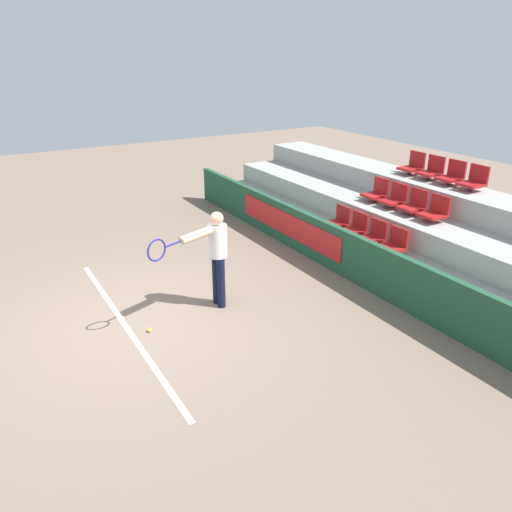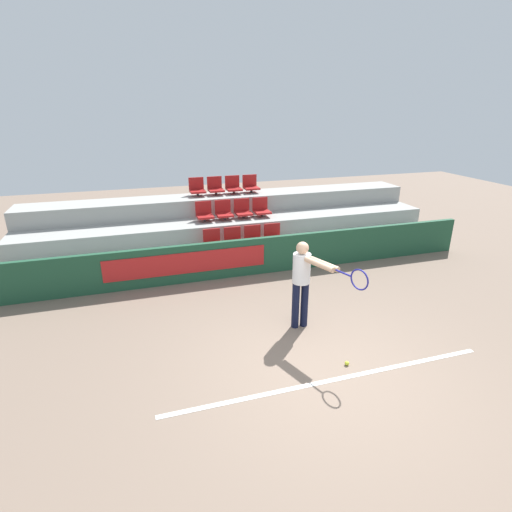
{
  "view_description": "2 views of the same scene",
  "coord_description": "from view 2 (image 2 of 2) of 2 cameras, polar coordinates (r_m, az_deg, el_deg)",
  "views": [
    {
      "loc": [
        6.61,
        -1.86,
        3.86
      ],
      "look_at": [
        -0.07,
        2.11,
        0.61
      ],
      "focal_mm": 35.0,
      "sensor_mm": 36.0,
      "label": 1
    },
    {
      "loc": [
        -2.44,
        -4.38,
        3.68
      ],
      "look_at": [
        -0.31,
        2.46,
        0.96
      ],
      "focal_mm": 28.0,
      "sensor_mm": 36.0,
      "label": 2
    }
  ],
  "objects": [
    {
      "name": "stadium_chair_10",
      "position": [
        11.34,
        -3.27,
        9.91
      ],
      "size": [
        0.41,
        0.42,
        0.48
      ],
      "color": "#333333",
      "rests_on": "bleacher_tier_back"
    },
    {
      "name": "tennis_ball",
      "position": [
        6.37,
        12.86,
        -14.71
      ],
      "size": [
        0.07,
        0.07,
        0.07
      ],
      "color": "#CCDB33",
      "rests_on": "ground"
    },
    {
      "name": "tennis_player",
      "position": [
        6.74,
        6.93,
        -3.05
      ],
      "size": [
        0.63,
        1.43,
        1.58
      ],
      "rotation": [
        0.0,
        0.0,
        0.35
      ],
      "color": "black",
      "rests_on": "ground"
    },
    {
      "name": "stadium_chair_7",
      "position": [
        10.65,
        0.77,
        6.75
      ],
      "size": [
        0.41,
        0.42,
        0.48
      ],
      "color": "#333333",
      "rests_on": "bleacher_tier_middle"
    },
    {
      "name": "stadium_chair_8",
      "position": [
        11.14,
        -8.42,
        9.52
      ],
      "size": [
        0.41,
        0.42,
        0.48
      ],
      "color": "#333333",
      "rests_on": "bleacher_tier_back"
    },
    {
      "name": "stadium_chair_0",
      "position": [
        9.5,
        -6.2,
        2.04
      ],
      "size": [
        0.41,
        0.42,
        0.48
      ],
      "color": "#333333",
      "rests_on": "bleacher_tier_front"
    },
    {
      "name": "bleacher_tier_front",
      "position": [
        9.69,
        -1.54,
        -0.07
      ],
      "size": [
        10.66,
        0.98,
        0.45
      ],
      "color": "#9E9E99",
      "rests_on": "ground"
    },
    {
      "name": "stadium_chair_6",
      "position": [
        10.51,
        -1.89,
        6.55
      ],
      "size": [
        0.41,
        0.42,
        0.48
      ],
      "color": "#333333",
      "rests_on": "bleacher_tier_middle"
    },
    {
      "name": "court_baseline",
      "position": [
        6.06,
        10.91,
        -16.99
      ],
      "size": [
        4.94,
        0.08,
        0.01
      ],
      "color": "white",
      "rests_on": "ground"
    },
    {
      "name": "bleacher_tier_back",
      "position": [
        11.37,
        -4.28,
        5.42
      ],
      "size": [
        10.66,
        0.98,
        1.34
      ],
      "color": "#9E9E99",
      "rests_on": "ground"
    },
    {
      "name": "stadium_chair_9",
      "position": [
        11.23,
        -5.82,
        9.73
      ],
      "size": [
        0.41,
        0.42,
        0.48
      ],
      "color": "#333333",
      "rests_on": "bleacher_tier_back"
    },
    {
      "name": "stadium_chair_3",
      "position": [
        9.88,
        2.52,
        2.9
      ],
      "size": [
        0.41,
        0.42,
        0.48
      ],
      "color": "#333333",
      "rests_on": "bleacher_tier_front"
    },
    {
      "name": "barrier_wall",
      "position": [
        9.1,
        -0.77,
        -0.1
      ],
      "size": [
        11.06,
        0.14,
        0.86
      ],
      "color": "#1E4C33",
      "rests_on": "ground"
    },
    {
      "name": "stadium_chair_11",
      "position": [
        11.47,
        -0.76,
        10.07
      ],
      "size": [
        0.41,
        0.42,
        0.48
      ],
      "color": "#333333",
      "rests_on": "bleacher_tier_back"
    },
    {
      "name": "ground_plane",
      "position": [
        6.22,
        9.91,
        -15.84
      ],
      "size": [
        30.0,
        30.0,
        0.0
      ],
      "primitive_type": "plane",
      "color": "#7A6656"
    },
    {
      "name": "stadium_chair_1",
      "position": [
        9.6,
        -3.22,
        2.34
      ],
      "size": [
        0.41,
        0.42,
        0.48
      ],
      "color": "#333333",
      "rests_on": "bleacher_tier_front"
    },
    {
      "name": "stadium_chair_5",
      "position": [
        10.39,
        -4.61,
        6.33
      ],
      "size": [
        0.41,
        0.42,
        0.48
      ],
      "color": "#333333",
      "rests_on": "bleacher_tier_middle"
    },
    {
      "name": "stadium_chair_2",
      "position": [
        9.73,
        -0.31,
        2.63
      ],
      "size": [
        0.41,
        0.42,
        0.48
      ],
      "color": "#333333",
      "rests_on": "bleacher_tier_front"
    },
    {
      "name": "bleacher_tier_middle",
      "position": [
        10.51,
        -3.01,
        2.89
      ],
      "size": [
        10.66,
        0.98,
        0.9
      ],
      "color": "#9E9E99",
      "rests_on": "ground"
    },
    {
      "name": "stadium_chair_4",
      "position": [
        10.3,
        -7.39,
        6.08
      ],
      "size": [
        0.41,
        0.42,
        0.48
      ],
      "color": "#333333",
      "rests_on": "bleacher_tier_middle"
    }
  ]
}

